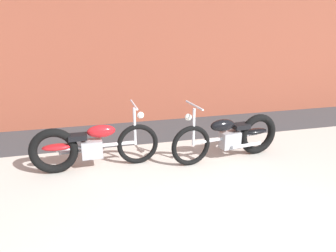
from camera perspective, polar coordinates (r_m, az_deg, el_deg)
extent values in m
cube|color=#B2ADA3|center=(4.58, 3.52, -10.90)|extent=(36.00, 3.50, 0.01)
cube|color=brown|center=(7.34, -4.80, 19.07)|extent=(36.00, 0.50, 4.65)
torus|color=black|center=(5.15, -5.53, -3.31)|extent=(0.68, 0.09, 0.68)
torus|color=black|center=(5.10, -20.09, -4.33)|extent=(0.73, 0.15, 0.73)
cylinder|color=silver|center=(5.07, -12.80, -3.56)|extent=(1.24, 0.08, 0.06)
cube|color=#99999E|center=(5.09, -13.66, -4.06)|extent=(0.32, 0.23, 0.28)
ellipsoid|color=red|center=(4.99, -12.08, -0.92)|extent=(0.44, 0.20, 0.20)
ellipsoid|color=red|center=(5.08, -19.61, -3.66)|extent=(0.44, 0.19, 0.10)
cube|color=black|center=(5.01, -16.13, -1.92)|extent=(0.28, 0.21, 0.08)
cylinder|color=silver|center=(5.04, -6.09, -0.08)|extent=(0.04, 0.04, 0.62)
cylinder|color=silver|center=(4.93, -6.23, 3.89)|extent=(0.04, 0.58, 0.03)
sphere|color=white|center=(5.00, -5.03, 1.98)|extent=(0.11, 0.11, 0.11)
cylinder|color=silver|center=(5.26, -16.29, -4.47)|extent=(0.55, 0.07, 0.06)
torus|color=black|center=(5.08, 4.21, -3.61)|extent=(0.68, 0.16, 0.68)
torus|color=black|center=(5.72, 16.04, -1.44)|extent=(0.74, 0.22, 0.73)
cylinder|color=silver|center=(5.36, 10.50, -2.20)|extent=(1.23, 0.21, 0.06)
cube|color=#99999E|center=(5.41, 11.20, -2.48)|extent=(0.35, 0.26, 0.28)
ellipsoid|color=black|center=(5.24, 9.91, 0.14)|extent=(0.46, 0.24, 0.20)
ellipsoid|color=black|center=(5.67, 15.69, -0.93)|extent=(0.46, 0.23, 0.10)
cube|color=black|center=(5.45, 13.12, -0.02)|extent=(0.30, 0.23, 0.08)
cylinder|color=silver|center=(4.98, 4.70, -0.24)|extent=(0.05, 0.05, 0.62)
cylinder|color=silver|center=(4.88, 4.82, 3.77)|extent=(0.10, 0.58, 0.03)
sphere|color=white|center=(4.89, 3.71, 1.62)|extent=(0.11, 0.11, 0.11)
cylinder|color=silver|center=(5.46, 14.12, -3.42)|extent=(0.55, 0.13, 0.06)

